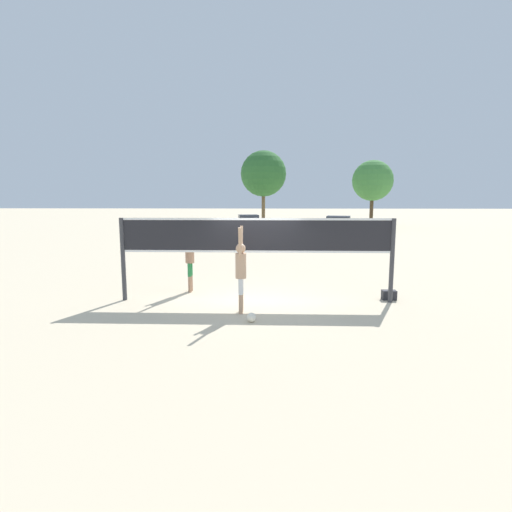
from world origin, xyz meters
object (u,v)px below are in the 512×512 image
object	(u,v)px
parked_car_near	(250,223)
tree_left_cluster	(263,174)
volleyball	(251,317)
player_spiker	(241,268)
player_blocker	(190,254)
tree_right_cluster	(373,181)
parked_car_mid	(340,224)
gear_bag	(389,295)
volleyball_net	(256,243)

from	to	relation	value
parked_car_near	tree_left_cluster	distance (m)	7.24
volleyball	parked_car_near	distance (m)	27.87
player_spiker	player_blocker	world-z (taller)	player_blocker
player_spiker	tree_right_cluster	world-z (taller)	tree_right_cluster
volleyball	player_spiker	bearing A→B (deg)	111.37
parked_car_mid	tree_left_cluster	bearing A→B (deg)	151.91
player_blocker	tree_right_cluster	world-z (taller)	tree_right_cluster
player_spiker	volleyball	distance (m)	1.38
parked_car_mid	tree_right_cluster	size ratio (longest dim) A/B	0.71
tree_left_cluster	tree_right_cluster	world-z (taller)	tree_left_cluster
player_spiker	gear_bag	bearing A→B (deg)	-70.76
player_spiker	volleyball	world-z (taller)	player_spiker
volleyball_net	tree_right_cluster	bearing A→B (deg)	70.42
parked_car_near	parked_car_mid	world-z (taller)	parked_car_near
volleyball_net	player_spiker	distance (m)	1.34
tree_left_cluster	tree_right_cluster	distance (m)	11.33
player_blocker	volleyball	size ratio (longest dim) A/B	10.01
player_blocker	volleyball	world-z (taller)	player_blocker
volleyball	parked_car_near	size ratio (longest dim) A/B	0.05
player_spiker	gear_bag	world-z (taller)	player_spiker
volleyball_net	volleyball	size ratio (longest dim) A/B	34.33
player_blocker	volleyball_net	bearing A→B (deg)	62.33
volleyball_net	volleyball	xyz separation A→B (m)	(-0.04, -1.98, -1.59)
volleyball_net	gear_bag	xyz separation A→B (m)	(3.93, 0.30, -1.57)
volleyball_net	player_blocker	size ratio (longest dim) A/B	3.43
player_spiker	tree_left_cluster	world-z (taller)	tree_left_cluster
volleyball_net	tree_left_cluster	distance (m)	31.34
volleyball	parked_car_mid	size ratio (longest dim) A/B	0.05
volleyball_net	tree_left_cluster	world-z (taller)	tree_left_cluster
volleyball_net	parked_car_near	distance (m)	25.91
player_spiker	parked_car_mid	distance (m)	27.05
parked_car_near	volleyball_net	bearing A→B (deg)	-96.53
volleyball_net	player_blocker	bearing A→B (deg)	152.33
player_blocker	parked_car_near	world-z (taller)	player_blocker
gear_bag	parked_car_mid	bearing A→B (deg)	83.44
player_spiker	gear_bag	distance (m)	4.66
player_spiker	parked_car_mid	world-z (taller)	player_spiker
volleyball	tree_left_cluster	distance (m)	33.53
volleyball	tree_right_cluster	world-z (taller)	tree_right_cluster
volleyball	tree_left_cluster	world-z (taller)	tree_left_cluster
player_blocker	tree_left_cluster	xyz separation A→B (m)	(1.86, 29.99, 4.24)
player_spiker	volleyball	size ratio (longest dim) A/B	9.87
tree_right_cluster	parked_car_mid	bearing A→B (deg)	-125.03
player_blocker	tree_right_cluster	size ratio (longest dim) A/B	0.34
volleyball_net	tree_left_cluster	bearing A→B (deg)	90.53
volleyball	player_blocker	bearing A→B (deg)	124.09
parked_car_mid	tree_left_cluster	distance (m)	10.58
volleyball_net	gear_bag	size ratio (longest dim) A/B	19.24
volleyball_net	player_spiker	world-z (taller)	volleyball_net
volleyball_net	player_blocker	distance (m)	2.47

